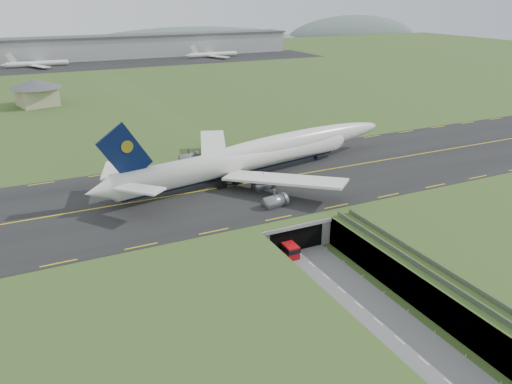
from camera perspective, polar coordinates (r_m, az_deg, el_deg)
ground at (r=95.80m, az=7.02°, el=-8.82°), size 900.00×900.00×0.00m
airfield_deck at (r=94.32m, az=7.10°, el=-7.25°), size 800.00×800.00×6.00m
trench_road at (r=90.52m, az=9.59°, el=-10.89°), size 12.00×75.00×0.20m
taxiway at (r=119.39m, az=-1.31°, el=0.95°), size 800.00×44.00×0.18m
tunnel_portal at (r=106.98m, az=2.32°, el=-3.23°), size 17.00×22.30×6.00m
guideway at (r=86.94m, az=20.31°, el=-9.51°), size 3.00×53.00×7.05m
jumbo_jet at (r=124.50m, az=0.35°, el=4.26°), size 86.36×56.30×18.94m
shuttle_tram at (r=99.85m, az=3.51°, el=-6.33°), size 2.72×6.80×2.78m
service_building at (r=222.98m, az=-23.85°, el=10.63°), size 24.16×24.16×10.90m
cargo_terminal at (r=372.62m, az=-19.20°, el=15.26°), size 320.00×67.00×15.60m
distant_hills at (r=513.50m, az=-13.62°, el=15.28°), size 700.00×91.00×60.00m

